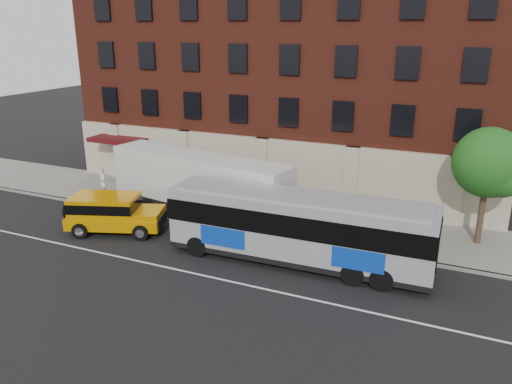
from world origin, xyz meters
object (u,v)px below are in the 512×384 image
at_px(yellow_suv, 111,211).
at_px(shipping_container, 199,188).
at_px(city_bus, 298,226).
at_px(street_tree, 489,165).
at_px(sign_pole, 104,185).

relative_size(yellow_suv, shipping_container, 0.47).
distance_m(city_bus, shipping_container, 8.04).
bearing_deg(street_tree, sign_pole, -171.39).
bearing_deg(yellow_suv, shipping_container, 46.65).
relative_size(sign_pole, yellow_suv, 0.44).
xyz_separation_m(street_tree, shipping_container, (-15.42, -2.68, -2.45)).
bearing_deg(street_tree, city_bus, -143.78).
distance_m(sign_pole, street_tree, 22.49).
relative_size(sign_pole, city_bus, 0.19).
height_order(street_tree, city_bus, street_tree).
height_order(street_tree, shipping_container, street_tree).
distance_m(street_tree, city_bus, 10.27).
distance_m(street_tree, shipping_container, 15.84).
bearing_deg(city_bus, yellow_suv, -177.12).
bearing_deg(street_tree, yellow_suv, -161.24).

